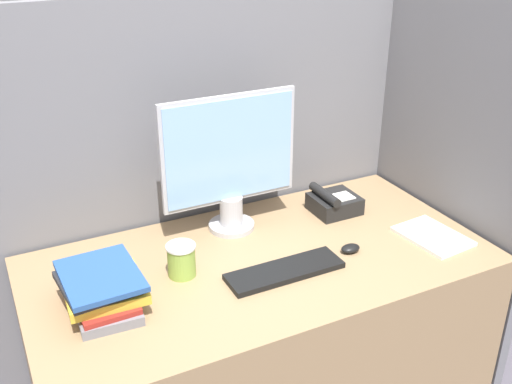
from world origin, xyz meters
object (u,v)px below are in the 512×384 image
Objects in this scene: monitor at (230,165)px; coffee_cup at (181,260)px; book_stack at (103,290)px; mouse at (350,248)px; desk_telephone at (334,203)px; keyboard at (285,271)px.

monitor reaches higher than coffee_cup.
monitor is at bearing 26.53° from book_stack.
desk_telephone is (0.12, 0.29, 0.03)m from mouse.
mouse is at bearing -4.96° from book_stack.
coffee_cup is at bearing 154.69° from keyboard.
book_stack is (-0.58, 0.09, 0.05)m from keyboard.
desk_telephone is at bearing 68.06° from mouse.
monitor is 0.48m from desk_telephone.
coffee_cup is 0.37× the size of book_stack.
coffee_cup is at bearing 167.50° from mouse.
monitor reaches higher than mouse.
keyboard is at bearing -142.16° from desk_telephone.
mouse reaches higher than keyboard.
keyboard is 3.55× the size of coffee_cup.
mouse is 0.31m from desk_telephone.
monitor is 0.65m from book_stack.
monitor is 1.30× the size of keyboard.
book_stack reaches higher than desk_telephone.
keyboard is 0.59m from book_stack.
mouse is 0.40× the size of desk_telephone.
mouse is 0.24× the size of book_stack.
mouse is at bearing -12.50° from coffee_cup.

